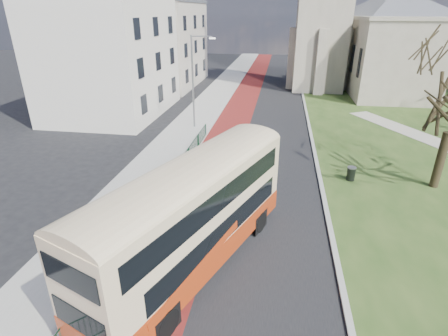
# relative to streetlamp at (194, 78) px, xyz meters

# --- Properties ---
(ground) EXTENTS (160.00, 160.00, 0.00)m
(ground) POSITION_rel_streetlamp_xyz_m (4.35, -18.00, -4.59)
(ground) COLOR black
(ground) RESTS_ON ground
(road_carriageway) EXTENTS (9.00, 120.00, 0.01)m
(road_carriageway) POSITION_rel_streetlamp_xyz_m (5.85, 2.00, -4.59)
(road_carriageway) COLOR black
(road_carriageway) RESTS_ON ground
(bus_lane) EXTENTS (3.40, 120.00, 0.01)m
(bus_lane) POSITION_rel_streetlamp_xyz_m (3.15, 2.00, -4.59)
(bus_lane) COLOR #591414
(bus_lane) RESTS_ON ground
(pavement_west) EXTENTS (4.00, 120.00, 0.12)m
(pavement_west) POSITION_rel_streetlamp_xyz_m (-0.65, 2.00, -4.53)
(pavement_west) COLOR gray
(pavement_west) RESTS_ON ground
(kerb_west) EXTENTS (0.25, 120.00, 0.13)m
(kerb_west) POSITION_rel_streetlamp_xyz_m (1.35, 2.00, -4.53)
(kerb_west) COLOR #999993
(kerb_west) RESTS_ON ground
(kerb_east) EXTENTS (0.25, 80.00, 0.13)m
(kerb_east) POSITION_rel_streetlamp_xyz_m (10.45, 4.00, -4.53)
(kerb_east) COLOR #999993
(kerb_east) RESTS_ON ground
(pedestrian_railing) EXTENTS (0.07, 24.00, 1.12)m
(pedestrian_railing) POSITION_rel_streetlamp_xyz_m (1.40, -14.00, -4.04)
(pedestrian_railing) COLOR #0C351D
(pedestrian_railing) RESTS_ON ground
(street_block_near) EXTENTS (10.30, 14.30, 13.00)m
(street_block_near) POSITION_rel_streetlamp_xyz_m (-9.65, 4.00, 1.92)
(street_block_near) COLOR silver
(street_block_near) RESTS_ON ground
(street_block_far) EXTENTS (10.30, 16.30, 11.50)m
(street_block_far) POSITION_rel_streetlamp_xyz_m (-9.65, 20.00, 1.17)
(street_block_far) COLOR #B7AD9A
(street_block_far) RESTS_ON ground
(streetlamp) EXTENTS (2.13, 0.18, 8.00)m
(streetlamp) POSITION_rel_streetlamp_xyz_m (0.00, 0.00, 0.00)
(streetlamp) COLOR gray
(streetlamp) RESTS_ON pavement_west
(bus) EXTENTS (6.47, 11.21, 4.62)m
(bus) POSITION_rel_streetlamp_xyz_m (4.49, -18.91, -1.96)
(bus) COLOR #9D2F0E
(bus) RESTS_ON ground
(litter_bin) EXTENTS (0.66, 0.66, 0.89)m
(litter_bin) POSITION_rel_streetlamp_xyz_m (12.35, -9.28, -4.10)
(litter_bin) COLOR black
(litter_bin) RESTS_ON grass_green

